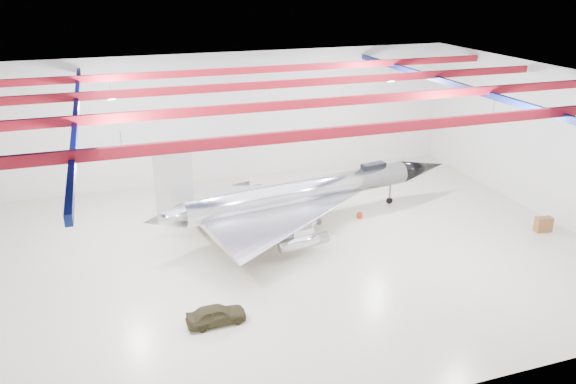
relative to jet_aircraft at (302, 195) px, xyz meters
name	(u,v)px	position (x,y,z in m)	size (l,w,h in m)	color
floor	(289,249)	(-2.22, -3.66, -2.22)	(40.00, 40.00, 0.00)	beige
wall_back	(233,117)	(-2.22, 11.34, 3.28)	(40.00, 40.00, 0.00)	silver
wall_right	(547,142)	(17.78, -3.66, 3.28)	(30.00, 30.00, 0.00)	silver
ceiling	(289,83)	(-2.22, -3.66, 8.78)	(40.00, 40.00, 0.00)	#0A0F38
ceiling_structure	(289,95)	(-2.22, -3.66, 8.10)	(39.50, 29.50, 1.08)	maroon
jet_aircraft	(302,195)	(0.00, 0.00, 0.00)	(24.74, 16.33, 6.77)	silver
jeep	(216,315)	(-8.49, -10.42, -1.69)	(1.26, 3.12, 1.06)	#35301A
desk	(543,224)	(15.74, -6.74, -1.69)	(1.16, 0.58, 1.06)	brown
crate_ply	(204,223)	(-6.86, 1.93, -2.01)	(0.60, 0.48, 0.42)	olive
toolbox_red	(198,205)	(-6.66, 5.52, -2.08)	(0.40, 0.32, 0.28)	#A92C10
engine_drum	(319,221)	(1.17, -0.46, -2.04)	(0.41, 0.41, 0.37)	#59595B
parts_bin	(305,201)	(1.54, 3.40, -2.01)	(0.60, 0.48, 0.42)	olive
tool_chest	(360,216)	(4.45, -0.48, -2.03)	(0.42, 0.42, 0.38)	#A92C10
oil_barrel	(255,222)	(-3.31, 0.86, -2.04)	(0.53, 0.42, 0.37)	olive
spares_box	(295,201)	(0.84, 3.87, -2.05)	(0.38, 0.38, 0.34)	#59595B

